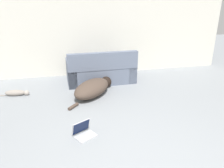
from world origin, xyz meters
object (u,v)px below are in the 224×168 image
at_px(dog, 93,88).
at_px(cat, 17,93).
at_px(couch, 101,71).
at_px(laptop_open, 83,131).

relative_size(dog, cat, 1.98).
height_order(couch, cat, couch).
height_order(dog, laptop_open, dog).
relative_size(couch, dog, 1.37).
distance_m(dog, laptop_open, 1.51).
relative_size(couch, laptop_open, 4.23).
distance_m(dog, cat, 1.66).
relative_size(cat, laptop_open, 1.57).
height_order(dog, cat, dog).
height_order(couch, laptop_open, couch).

